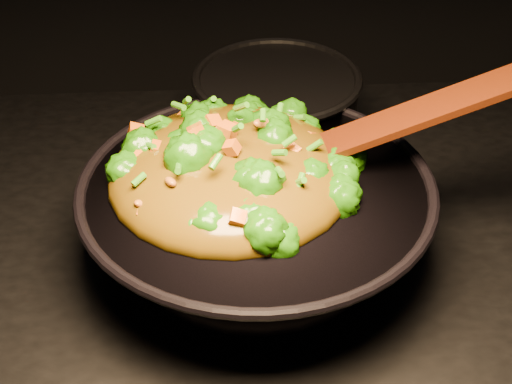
{
  "coord_description": "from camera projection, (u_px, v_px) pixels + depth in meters",
  "views": [
    {
      "loc": [
        -0.1,
        -0.7,
        1.56
      ],
      "look_at": [
        -0.05,
        0.03,
        1.0
      ],
      "focal_mm": 55.0,
      "sensor_mm": 36.0,
      "label": 1
    }
  ],
  "objects": [
    {
      "name": "wok",
      "position": [
        256.0,
        225.0,
        0.94
      ],
      "size": [
        0.42,
        0.42,
        0.11
      ],
      "primitive_type": null,
      "rotation": [
        0.0,
        0.0,
        0.05
      ],
      "color": "black",
      "rests_on": "stovetop"
    },
    {
      "name": "back_pot",
      "position": [
        277.0,
        114.0,
        1.13
      ],
      "size": [
        0.24,
        0.24,
        0.13
      ],
      "primitive_type": "cylinder",
      "rotation": [
        0.0,
        0.0,
        0.05
      ],
      "color": "black",
      "rests_on": "stovetop"
    },
    {
      "name": "spatula",
      "position": [
        386.0,
        125.0,
        0.91
      ],
      "size": [
        0.32,
        0.05,
        0.14
      ],
      "primitive_type": "cube",
      "rotation": [
        0.0,
        -0.38,
        -0.0
      ],
      "color": "#3D1704",
      "rests_on": "wok"
    },
    {
      "name": "stir_fry",
      "position": [
        230.0,
        144.0,
        0.89
      ],
      "size": [
        0.3,
        0.3,
        0.1
      ],
      "primitive_type": null,
      "rotation": [
        0.0,
        0.0,
        -0.04
      ],
      "color": "#226A07",
      "rests_on": "wok"
    }
  ]
}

